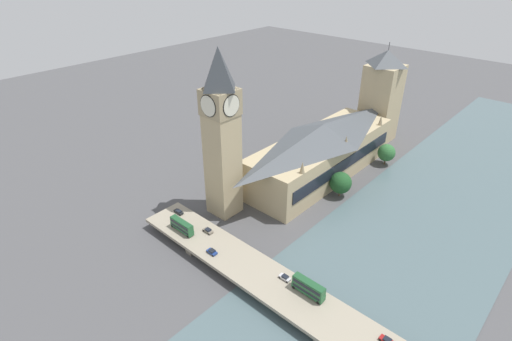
# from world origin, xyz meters

# --- Properties ---
(ground_plane) EXTENTS (600.00, 600.00, 0.00)m
(ground_plane) POSITION_xyz_m (0.00, 0.00, 0.00)
(ground_plane) COLOR #4C4C4F
(river_water) EXTENTS (63.96, 360.00, 0.30)m
(river_water) POSITION_xyz_m (-37.98, 0.00, 0.15)
(river_water) COLOR #4C6066
(river_water) RESTS_ON ground_plane
(parliament_hall) EXTENTS (26.55, 85.37, 26.22)m
(parliament_hall) POSITION_xyz_m (16.04, -8.00, 13.01)
(parliament_hall) COLOR tan
(parliament_hall) RESTS_ON ground_plane
(clock_tower) EXTENTS (12.05, 12.05, 67.39)m
(clock_tower) POSITION_xyz_m (28.11, 44.11, 36.17)
(clock_tower) COLOR tan
(clock_tower) RESTS_ON ground_plane
(victoria_tower) EXTENTS (17.21, 17.21, 54.02)m
(victoria_tower) POSITION_xyz_m (16.10, -63.29, 25.01)
(victoria_tower) COLOR tan
(victoria_tower) RESTS_ON ground_plane
(road_bridge) EXTENTS (159.91, 15.80, 4.41)m
(road_bridge) POSITION_xyz_m (-37.98, 65.44, 3.56)
(road_bridge) COLOR gray
(road_bridge) RESTS_ON ground_plane
(double_decker_bus_mid) EXTENTS (10.94, 2.65, 5.07)m
(double_decker_bus_mid) POSITION_xyz_m (-27.10, 61.97, 7.20)
(double_decker_bus_mid) COLOR #235B33
(double_decker_bus_mid) RESTS_ON road_bridge
(double_decker_bus_rear) EXTENTS (10.94, 2.48, 4.61)m
(double_decker_bus_rear) POSITION_xyz_m (25.53, 68.32, 6.95)
(double_decker_bus_rear) COLOR #235B33
(double_decker_bus_rear) RESTS_ON road_bridge
(car_northbound_lead) EXTENTS (4.07, 1.91, 1.47)m
(car_northbound_lead) POSITION_xyz_m (17.99, 62.34, 5.14)
(car_northbound_lead) COLOR slate
(car_northbound_lead) RESTS_ON road_bridge
(car_northbound_mid) EXTENTS (4.34, 1.76, 1.35)m
(car_northbound_mid) POSITION_xyz_m (35.59, 62.15, 5.09)
(car_northbound_mid) COLOR black
(car_northbound_mid) RESTS_ON road_bridge
(car_northbound_tail) EXTENTS (3.93, 1.80, 1.40)m
(car_northbound_tail) POSITION_xyz_m (-17.99, 61.84, 5.11)
(car_northbound_tail) COLOR silver
(car_northbound_tail) RESTS_ON road_bridge
(car_southbound_mid) EXTENTS (3.84, 1.94, 1.46)m
(car_southbound_mid) POSITION_xyz_m (8.24, 69.19, 5.13)
(car_southbound_mid) COLOR navy
(car_southbound_mid) RESTS_ON road_bridge
(car_southbound_tail) EXTENTS (3.90, 1.87, 1.27)m
(car_southbound_tail) POSITION_xyz_m (-52.61, 61.55, 5.06)
(car_southbound_tail) COLOR maroon
(car_southbound_tail) RESTS_ON road_bridge
(tree_embankment_near) EXTENTS (8.68, 8.68, 10.97)m
(tree_embankment_near) POSITION_xyz_m (-2.66, -38.31, 6.61)
(tree_embankment_near) COLOR brown
(tree_embankment_near) RESTS_ON ground_plane
(tree_embankment_mid) EXTENTS (9.62, 9.62, 11.50)m
(tree_embankment_mid) POSITION_xyz_m (-1.30, 2.25, 6.68)
(tree_embankment_mid) COLOR brown
(tree_embankment_mid) RESTS_ON ground_plane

